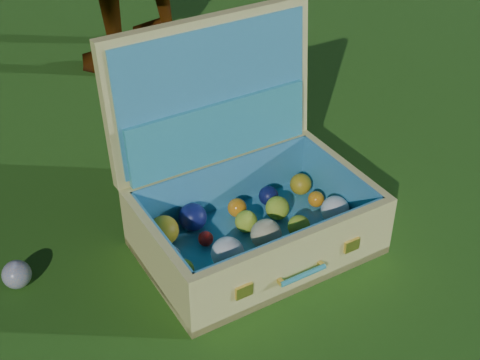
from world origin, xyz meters
name	(u,v)px	position (x,y,z in m)	size (l,w,h in m)	color
ground	(213,211)	(0.00, 0.00, 0.00)	(60.00, 60.00, 0.00)	#215114
stray_ball	(17,274)	(-0.53, 0.01, 0.03)	(0.07, 0.07, 0.07)	#456CB3
suitcase	(241,186)	(0.01, -0.12, 0.15)	(0.57, 0.47, 0.54)	#DDD277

